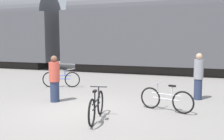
% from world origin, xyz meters
% --- Properties ---
extents(ground_plane, '(80.00, 80.00, 0.00)m').
position_xyz_m(ground_plane, '(0.00, 0.00, 0.00)').
color(ground_plane, gray).
extents(freight_train, '(37.69, 3.10, 5.61)m').
position_xyz_m(freight_train, '(-0.00, 10.21, 2.94)').
color(freight_train, black).
rests_on(freight_train, ground_plane).
extents(rail_near, '(49.69, 0.07, 0.01)m').
position_xyz_m(rail_near, '(0.00, 9.50, 0.01)').
color(rail_near, '#4C4238').
rests_on(rail_near, ground_plane).
extents(rail_far, '(49.69, 0.07, 0.01)m').
position_xyz_m(rail_far, '(0.00, 10.93, 0.01)').
color(rail_far, '#4C4238').
rests_on(rail_far, ground_plane).
extents(bicycle_blue, '(1.63, 0.61, 0.87)m').
position_xyz_m(bicycle_blue, '(-2.63, 3.36, 0.37)').
color(bicycle_blue, black).
rests_on(bicycle_blue, ground_plane).
extents(bicycle_black, '(0.49, 1.73, 0.86)m').
position_xyz_m(bicycle_black, '(0.85, -0.64, 0.37)').
color(bicycle_black, black).
rests_on(bicycle_black, ground_plane).
extents(bicycle_silver, '(1.65, 0.57, 0.82)m').
position_xyz_m(bicycle_silver, '(2.43, 0.89, 0.35)').
color(bicycle_silver, black).
rests_on(bicycle_silver, ground_plane).
extents(person_in_red, '(0.36, 0.36, 1.59)m').
position_xyz_m(person_in_red, '(-1.33, 0.80, 0.79)').
color(person_in_red, '#283351').
rests_on(person_in_red, ground_plane).
extents(person_in_grey, '(0.33, 0.33, 1.65)m').
position_xyz_m(person_in_grey, '(3.26, 2.85, 0.83)').
color(person_in_grey, '#283351').
rests_on(person_in_grey, ground_plane).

